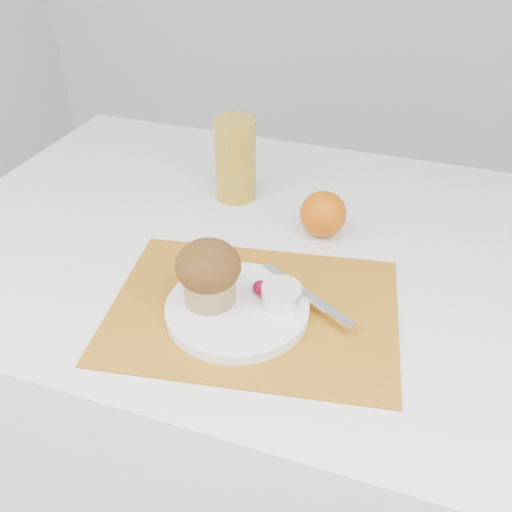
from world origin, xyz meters
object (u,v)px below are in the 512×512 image
(plate, at_px, (237,309))
(muffin, at_px, (209,272))
(table, at_px, (274,392))
(juice_glass, at_px, (235,160))
(orange, at_px, (323,214))

(plate, distance_m, muffin, 0.07)
(table, height_order, juice_glass, juice_glass)
(plate, xyz_separation_m, muffin, (-0.04, -0.00, 0.06))
(table, height_order, orange, orange)
(plate, relative_size, juice_glass, 1.32)
(table, bearing_deg, muffin, -100.99)
(juice_glass, bearing_deg, plate, -68.74)
(plate, distance_m, orange, 0.26)
(plate, bearing_deg, muffin, -177.79)
(juice_glass, relative_size, muffin, 1.62)
(juice_glass, bearing_deg, orange, -21.66)
(table, xyz_separation_m, plate, (0.00, -0.20, 0.39))
(orange, xyz_separation_m, juice_glass, (-0.19, 0.07, 0.04))
(table, distance_m, orange, 0.42)
(plate, relative_size, orange, 2.57)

